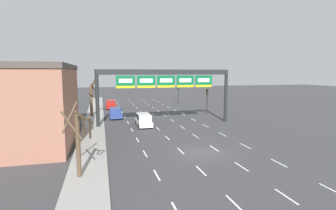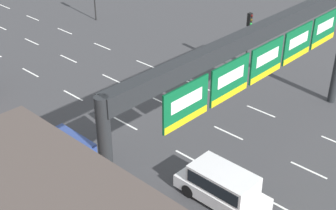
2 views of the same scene
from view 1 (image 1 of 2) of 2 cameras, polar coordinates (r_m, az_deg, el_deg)
The scene contains 12 objects.
ground_plane at distance 23.97m, azimuth 7.34°, elevation -10.29°, with size 220.00×220.00×0.00m, color #3D3D3F.
sidewalk_left at distance 22.39m, azimuth -16.78°, elevation -11.60°, with size 2.80×110.00×0.15m.
lane_dashes at distance 36.47m, azimuth -0.55°, elevation -4.19°, with size 10.02×67.00×0.01m.
sign_gantry at distance 35.71m, azimuth -0.53°, elevation 5.42°, with size 18.58×0.70×7.54m.
building_near at distance 29.51m, azimuth -28.42°, elevation 0.11°, with size 8.78×13.77×7.96m.
suv_red at distance 53.11m, azimuth -12.37°, elevation 0.23°, with size 1.91×4.67×1.69m.
suv_white at distance 35.00m, azimuth -5.32°, elevation -3.14°, with size 1.81×4.32×1.69m.
suv_blue at distance 41.81m, azimuth -11.34°, elevation -1.63°, with size 1.93×4.03×1.61m.
traffic_light_near_gantry at distance 60.13m, azimuth 2.26°, elevation 3.24°, with size 0.30×0.35×4.32m.
traffic_light_mid_block at distance 44.83m, azimuth 8.52°, elevation 1.88°, with size 0.30×0.35×4.36m.
tree_bare_closest at distance 43.88m, azimuth -16.29°, elevation 1.50°, with size 1.43×1.93×6.12m.
tree_bare_second at distance 18.48m, azimuth -18.90°, elevation -6.92°, with size 2.04×2.04×5.03m.
Camera 1 is at (-8.56, -21.22, 7.14)m, focal length 28.00 mm.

